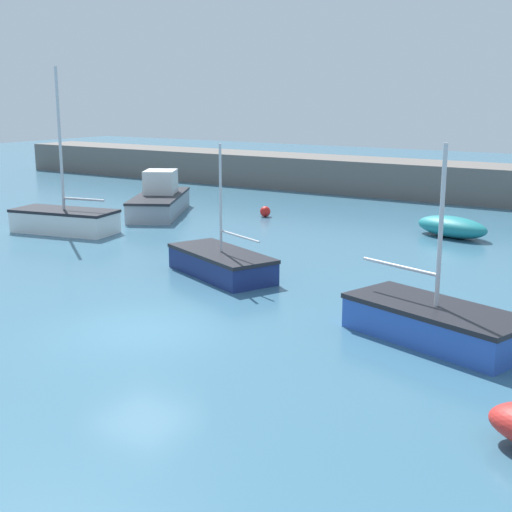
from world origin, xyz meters
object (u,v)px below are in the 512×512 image
Objects in this scene: sailboat_tall_mast at (65,220)px; mooring_buoy_red at (265,212)px; rowboat_blue_near at (452,227)px; sailboat_twin_hulled at (435,322)px; motorboat_grey_hull at (160,200)px; sailboat_short_mast at (221,263)px.

mooring_buoy_red is at bearing -133.68° from sailboat_tall_mast.
rowboat_blue_near is 0.74× the size of sailboat_twin_hulled.
rowboat_blue_near is 14.05m from motorboat_grey_hull.
sailboat_short_mast is 12.64m from motorboat_grey_hull.
mooring_buoy_red is at bearing 152.51° from sailboat_twin_hulled.
sailboat_twin_hulled is 18.02m from mooring_buoy_red.
sailboat_twin_hulled reaches higher than sailboat_short_mast.
motorboat_grey_hull reaches higher than rowboat_blue_near.
sailboat_twin_hulled is at bearing 29.68° from motorboat_grey_hull.
rowboat_blue_near is 0.51× the size of sailboat_tall_mast.
sailboat_tall_mast is at bearing -32.59° from motorboat_grey_hull.
motorboat_grey_hull is 5.25m from mooring_buoy_red.
sailboat_tall_mast is (-0.33, -5.82, -0.16)m from motorboat_grey_hull.
sailboat_twin_hulled reaches higher than motorboat_grey_hull.
mooring_buoy_red is (4.76, 2.17, -0.45)m from motorboat_grey_hull.
motorboat_grey_hull is 20.46m from sailboat_twin_hulled.
sailboat_twin_hulled is (17.54, -10.54, -0.25)m from motorboat_grey_hull.
mooring_buoy_red is (5.09, 7.99, -0.29)m from sailboat_tall_mast.
sailboat_short_mast is 8.28m from sailboat_twin_hulled.
sailboat_short_mast reaches higher than motorboat_grey_hull.
sailboat_twin_hulled is (17.87, -4.72, -0.08)m from sailboat_tall_mast.
rowboat_blue_near is at bearing 123.44° from sailboat_twin_hulled.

